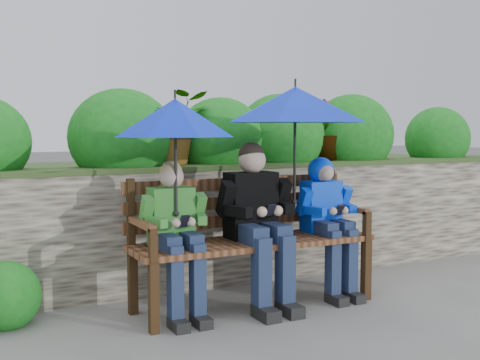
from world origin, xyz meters
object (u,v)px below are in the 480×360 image
boy_middle (258,216)px  umbrella_left (175,118)px  park_bench (249,231)px  boy_left (176,229)px  umbrella_right (295,105)px  boy_right (327,212)px

boy_middle → umbrella_left: umbrella_left is taller
park_bench → boy_middle: bearing=-76.9°
park_bench → boy_left: boy_left is taller
park_bench → boy_left: bearing=-172.3°
umbrella_left → umbrella_right: (1.00, 0.05, 0.11)m
umbrella_right → umbrella_left: bearing=-177.2°
boy_left → umbrella_right: bearing=2.9°
umbrella_left → umbrella_right: 1.01m
boy_left → boy_right: boy_left is taller
boy_right → umbrella_left: umbrella_left is taller
boy_middle → boy_right: bearing=2.3°
park_bench → umbrella_right: (0.38, -0.03, 0.96)m
boy_left → boy_right: (1.29, 0.01, 0.04)m
park_bench → boy_right: bearing=-6.1°
boy_right → boy_middle: bearing=-177.7°
boy_middle → umbrella_right: size_ratio=1.13×
park_bench → umbrella_left: (-0.62, -0.08, 0.85)m
park_bench → umbrella_right: size_ratio=1.71×
boy_middle → umbrella_left: 0.97m
boy_right → umbrella_right: 0.89m
boy_middle → umbrella_left: (-0.64, 0.01, 0.72)m
boy_left → umbrella_right: (1.00, 0.05, 0.88)m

